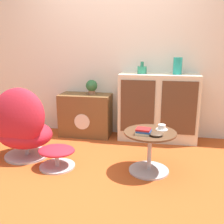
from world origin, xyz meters
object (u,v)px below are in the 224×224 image
(tv_console, at_px, (86,115))
(coffee_table, at_px, (150,148))
(vase_leftmost, at_px, (142,70))
(sideboard, at_px, (158,108))
(vase_inner_left, at_px, (178,66))
(bowl, at_px, (156,134))
(book_stack, at_px, (143,131))
(ottoman, at_px, (57,154))
(potted_plant, at_px, (92,86))
(teacup, at_px, (162,128))
(egg_chair, at_px, (22,126))

(tv_console, distance_m, coffee_table, 1.44)
(vase_leftmost, bearing_deg, sideboard, -0.92)
(vase_inner_left, distance_m, bowl, 1.30)
(coffee_table, distance_m, book_stack, 0.25)
(vase_inner_left, bearing_deg, coffee_table, -106.03)
(vase_inner_left, bearing_deg, vase_leftmost, 180.00)
(vase_leftmost, height_order, bowl, vase_leftmost)
(ottoman, height_order, bowl, bowl)
(sideboard, distance_m, vase_leftmost, 0.59)
(vase_leftmost, distance_m, potted_plant, 0.77)
(coffee_table, xyz_separation_m, vase_leftmost, (-0.18, 1.03, 0.75))
(sideboard, height_order, potted_plant, sideboard)
(vase_inner_left, distance_m, book_stack, 1.31)
(ottoman, distance_m, teacup, 1.21)
(vase_inner_left, xyz_separation_m, teacup, (-0.18, -0.93, -0.59))
(vase_leftmost, distance_m, teacup, 1.11)
(sideboard, distance_m, book_stack, 1.12)
(sideboard, height_order, tv_console, sideboard)
(vase_leftmost, xyz_separation_m, bowl, (0.25, -1.14, -0.54))
(coffee_table, bearing_deg, vase_inner_left, 73.97)
(vase_leftmost, xyz_separation_m, book_stack, (0.12, -1.12, -0.52))
(tv_console, height_order, vase_leftmost, vase_leftmost)
(tv_console, bearing_deg, book_stack, -49.62)
(sideboard, distance_m, ottoman, 1.59)
(potted_plant, xyz_separation_m, book_stack, (0.84, -1.11, -0.27))
(bowl, bearing_deg, teacup, 74.91)
(sideboard, distance_m, vase_inner_left, 0.64)
(tv_console, xyz_separation_m, egg_chair, (-0.51, -0.96, 0.09))
(tv_console, relative_size, vase_leftmost, 4.59)
(ottoman, distance_m, book_stack, 1.01)
(sideboard, bearing_deg, coffee_table, -93.29)
(egg_chair, height_order, vase_inner_left, vase_inner_left)
(tv_console, relative_size, book_stack, 4.62)
(vase_leftmost, xyz_separation_m, teacup, (0.30, -0.93, -0.53))
(egg_chair, xyz_separation_m, book_stack, (1.45, -0.16, 0.08))
(ottoman, height_order, teacup, teacup)
(vase_inner_left, height_order, bowl, vase_inner_left)
(tv_console, height_order, coffee_table, tv_console)
(coffee_table, height_order, vase_leftmost, vase_leftmost)
(teacup, bearing_deg, tv_console, 140.76)
(vase_leftmost, relative_size, book_stack, 1.01)
(bowl, bearing_deg, book_stack, 172.43)
(tv_console, bearing_deg, vase_leftmost, 0.53)
(ottoman, relative_size, book_stack, 2.54)
(coffee_table, relative_size, vase_inner_left, 2.43)
(ottoman, bearing_deg, potted_plant, 84.04)
(sideboard, xyz_separation_m, ottoman, (-1.09, -1.12, -0.32))
(vase_leftmost, xyz_separation_m, potted_plant, (-0.73, -0.01, -0.26))
(potted_plant, height_order, bowl, potted_plant)
(ottoman, relative_size, vase_leftmost, 2.53)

